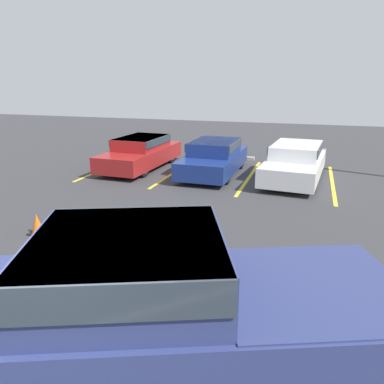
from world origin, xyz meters
TOP-DOWN VIEW (x-y plane):
  - stall_stripe_a at (-5.45, 11.12)m, footprint 0.12×5.41m
  - stall_stripe_b at (-2.49, 11.12)m, footprint 0.12×5.41m
  - stall_stripe_c at (0.47, 11.12)m, footprint 0.12×5.41m
  - stall_stripe_d at (3.43, 11.12)m, footprint 0.12×5.41m
  - pickup_truck at (1.06, 0.81)m, footprint 6.18×4.11m
  - parked_sedan_a at (-4.08, 11.27)m, footprint 1.92×4.69m
  - parked_sedan_b at (-0.94, 11.17)m, footprint 1.85×4.40m
  - parked_sedan_c at (2.10, 11.30)m, footprint 2.23×4.91m
  - traffic_cone at (-3.45, 4.14)m, footprint 0.38×0.38m
  - wheel_stop_curb at (-0.79, 14.21)m, footprint 1.92×0.20m

SIDE VIEW (x-z plane):
  - stall_stripe_a at x=-5.45m, z-range 0.00..0.01m
  - stall_stripe_b at x=-2.49m, z-range 0.00..0.01m
  - stall_stripe_c at x=0.47m, z-range 0.00..0.01m
  - stall_stripe_d at x=3.43m, z-range 0.00..0.01m
  - wheel_stop_curb at x=-0.79m, z-range 0.00..0.14m
  - traffic_cone at x=-3.45m, z-range -0.02..0.47m
  - parked_sedan_a at x=-4.08m, z-range 0.04..1.33m
  - parked_sedan_b at x=-0.94m, z-range 0.04..1.34m
  - parked_sedan_c at x=2.10m, z-range 0.04..1.35m
  - pickup_truck at x=1.06m, z-range -0.01..1.89m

